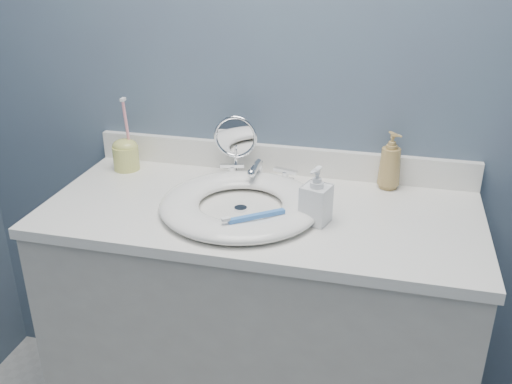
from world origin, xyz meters
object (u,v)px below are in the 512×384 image
(toothbrush_holder, at_px, (126,153))
(makeup_mirror, at_px, (236,144))
(soap_bottle_clear, at_px, (316,195))
(soap_bottle_amber, at_px, (390,161))

(toothbrush_holder, bearing_deg, makeup_mirror, 3.91)
(makeup_mirror, xyz_separation_m, soap_bottle_clear, (0.29, -0.25, -0.03))
(makeup_mirror, distance_m, soap_bottle_amber, 0.47)
(soap_bottle_clear, bearing_deg, makeup_mirror, 156.73)
(soap_bottle_clear, bearing_deg, toothbrush_holder, 178.43)
(soap_bottle_amber, height_order, toothbrush_holder, toothbrush_holder)
(soap_bottle_amber, xyz_separation_m, soap_bottle_clear, (-0.18, -0.28, -0.01))
(makeup_mirror, relative_size, soap_bottle_amber, 1.15)
(soap_bottle_clear, bearing_deg, soap_bottle_amber, 74.19)
(toothbrush_holder, bearing_deg, soap_bottle_amber, 3.72)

